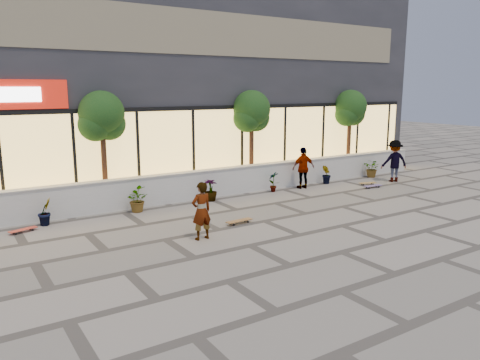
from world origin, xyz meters
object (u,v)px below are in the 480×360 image
skater_right_near (303,168)px  skateboard_center (239,221)px  skater_center (201,211)px  skateboard_left (23,230)px  skater_right_far (394,161)px  skateboard_right_near (367,183)px  tree_east (350,110)px  tree_mideast (252,114)px  skateboard_right_far (373,186)px  tree_midwest (102,119)px

skater_right_near → skateboard_center: skater_right_near is taller
skater_center → skateboard_left: skater_center is taller
skater_center → skater_right_far: size_ratio=0.87×
skater_right_near → skater_right_far: (4.23, -1.03, 0.06)m
skater_center → skateboard_right_near: bearing=-167.3°
tree_east → skateboard_right_near: bearing=-116.8°
tree_mideast → skateboard_left: size_ratio=4.91×
skater_right_near → tree_east: bearing=-150.3°
tree_east → skater_right_near: (-3.92, -1.40, -2.15)m
tree_east → skateboard_left: (-14.39, -1.67, -2.91)m
skateboard_right_far → skateboard_center: bearing=-164.9°
tree_midwest → skater_center: 5.50m
skater_right_near → skateboard_left: bearing=11.5°
skater_right_near → skateboard_right_near: (2.75, -0.92, -0.76)m
skateboard_right_near → skateboard_right_far: 0.62m
tree_east → skateboard_right_far: (-1.47, -2.87, -2.90)m
tree_east → skater_right_near: 4.69m
tree_east → skateboard_center: size_ratio=4.45×
tree_midwest → skater_center: bearing=-77.8°
skater_right_far → skateboard_right_far: 2.00m
tree_midwest → tree_mideast: (6.00, 0.00, 0.00)m
tree_midwest → skater_right_near: 8.00m
tree_east → skater_center: bearing=-154.7°
skater_center → skater_right_far: (10.74, 2.50, 0.12)m
skater_right_near → skateboard_left: 10.50m
tree_east → skater_center: 11.75m
skateboard_center → tree_east: bearing=21.7°
skateboard_right_near → skateboard_right_far: skateboard_right_far is taller
skateboard_left → skateboard_right_far: (12.92, -1.19, 0.01)m
skater_right_near → skateboard_center: bearing=40.2°
skateboard_center → tree_mideast: bearing=48.1°
skateboard_center → skateboard_left: (-5.59, 2.56, -0.01)m
tree_mideast → skater_right_far: tree_mideast is taller
skater_right_far → skateboard_center: skater_right_far is taller
tree_mideast → skater_center: size_ratio=2.50×
tree_east → skater_right_far: bearing=-82.7°
skater_center → skateboard_center: (1.64, 0.69, -0.70)m
tree_midwest → skater_right_far: (11.81, -2.43, -2.09)m
tree_midwest → skateboard_right_far: size_ratio=4.57×
tree_mideast → tree_east: 5.50m
tree_east → skateboard_right_near: tree_east is taller
skater_right_far → tree_mideast: bearing=-0.1°
tree_east → skater_right_far: size_ratio=2.18×
skateboard_right_near → skater_center: bearing=-146.6°
tree_east → skater_right_near: size_ratio=2.34×
skater_center → skateboard_center: bearing=-160.1°
skater_right_near → skater_right_far: 4.35m
skater_right_near → skateboard_right_far: (2.46, -1.47, -0.75)m
skater_center → skater_right_near: size_ratio=0.94×
tree_midwest → skateboard_right_near: 10.98m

